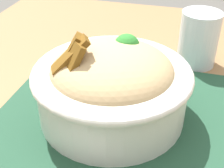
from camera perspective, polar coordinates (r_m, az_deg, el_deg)
The scene contains 3 objects.
placemat at distance 0.41m, azimuth -0.79°, elevation -10.42°, with size 0.41×0.33×0.00m, color #1E422D.
bowl at distance 0.42m, azimuth 0.00°, elevation 0.17°, with size 0.23×0.23×0.12m.
drinking_glass at distance 0.57m, azimuth 15.18°, elevation 7.27°, with size 0.07×0.07×0.09m.
Camera 1 is at (0.26, 0.05, 1.05)m, focal length 50.97 mm.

